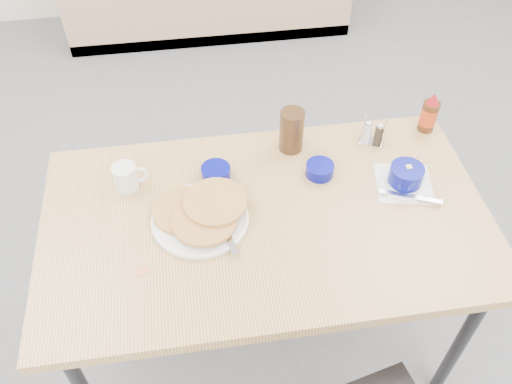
{
  "coord_description": "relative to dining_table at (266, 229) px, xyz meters",
  "views": [
    {
      "loc": [
        -0.19,
        -0.82,
        2.06
      ],
      "look_at": [
        -0.03,
        0.3,
        0.82
      ],
      "focal_mm": 38.0,
      "sensor_mm": 36.0,
      "label": 1
    }
  ],
  "objects": [
    {
      "name": "creamer_bowl",
      "position": [
        -0.14,
        0.19,
        0.08
      ],
      "size": [
        0.1,
        0.1,
        0.04
      ],
      "rotation": [
        0.0,
        0.0,
        -0.4
      ],
      "color": "#050A7A",
      "rests_on": "dining_table"
    },
    {
      "name": "coffee_mug",
      "position": [
        -0.43,
        0.19,
        0.11
      ],
      "size": [
        0.11,
        0.08,
        0.09
      ],
      "rotation": [
        0.0,
        0.0,
        0.07
      ],
      "color": "white",
      "rests_on": "dining_table"
    },
    {
      "name": "pancake_plate",
      "position": [
        -0.2,
        0.02,
        0.08
      ],
      "size": [
        0.3,
        0.31,
        0.05
      ],
      "rotation": [
        0.0,
        0.0,
        -0.13
      ],
      "color": "white",
      "rests_on": "dining_table"
    },
    {
      "name": "dining_table",
      "position": [
        0.0,
        0.0,
        0.0
      ],
      "size": [
        1.4,
        0.8,
        0.76
      ],
      "color": "tan",
      "rests_on": "ground"
    },
    {
      "name": "amber_tumbler",
      "position": [
        0.14,
        0.3,
        0.14
      ],
      "size": [
        0.11,
        0.11,
        0.16
      ],
      "primitive_type": "cylinder",
      "rotation": [
        0.0,
        0.0,
        0.42
      ],
      "color": "#392312",
      "rests_on": "dining_table"
    },
    {
      "name": "butter_bowl",
      "position": [
        0.21,
        0.16,
        0.08
      ],
      "size": [
        0.09,
        0.09,
        0.04
      ],
      "rotation": [
        0.0,
        0.0,
        -0.26
      ],
      "color": "#050A7A",
      "rests_on": "dining_table"
    },
    {
      "name": "syrup_bottle",
      "position": [
        0.64,
        0.33,
        0.13
      ],
      "size": [
        0.06,
        0.06,
        0.16
      ],
      "rotation": [
        0.0,
        0.0,
        0.3
      ],
      "color": "#47230F",
      "rests_on": "dining_table"
    },
    {
      "name": "sugar_wrapper",
      "position": [
        -0.39,
        -0.15,
        0.06
      ],
      "size": [
        0.04,
        0.04,
        0.0
      ],
      "primitive_type": "cube",
      "rotation": [
        0.0,
        0.0,
        0.52
      ],
      "color": "#EB724E",
      "rests_on": "dining_table"
    },
    {
      "name": "condiment_caddy",
      "position": [
        0.43,
        0.29,
        0.1
      ],
      "size": [
        0.1,
        0.08,
        0.11
      ],
      "rotation": [
        0.0,
        0.0,
        -0.42
      ],
      "color": "silver",
      "rests_on": "dining_table"
    },
    {
      "name": "grits_setting",
      "position": [
        0.47,
        0.07,
        0.09
      ],
      "size": [
        0.21,
        0.22,
        0.08
      ],
      "rotation": [
        0.0,
        0.0,
        -0.2
      ],
      "color": "white",
      "rests_on": "dining_table"
    }
  ]
}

